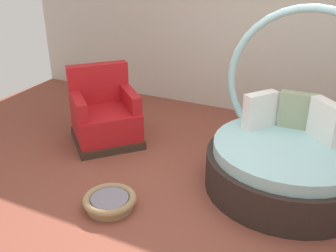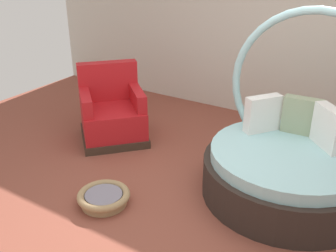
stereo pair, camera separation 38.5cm
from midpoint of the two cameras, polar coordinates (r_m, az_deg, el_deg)
The scene contains 5 objects.
ground_plane at distance 3.81m, azimuth 6.40°, elevation -11.79°, with size 8.00×8.00×0.02m, color brown.
back_wall at distance 5.55m, azimuth 19.11°, elevation 14.42°, with size 8.00×0.12×2.76m, color beige.
round_daybed at distance 4.05m, azimuth 20.21°, elevation -4.81°, with size 1.63×1.63×1.78m.
red_armchair at distance 4.95m, azimuth -6.07°, elevation 1.77°, with size 1.13×1.13×0.94m.
pet_basket at distance 3.79m, azimuth -6.59°, elevation -10.53°, with size 0.51×0.51×0.13m.
Camera 2 is at (1.43, -2.71, 2.25)m, focal length 41.18 mm.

